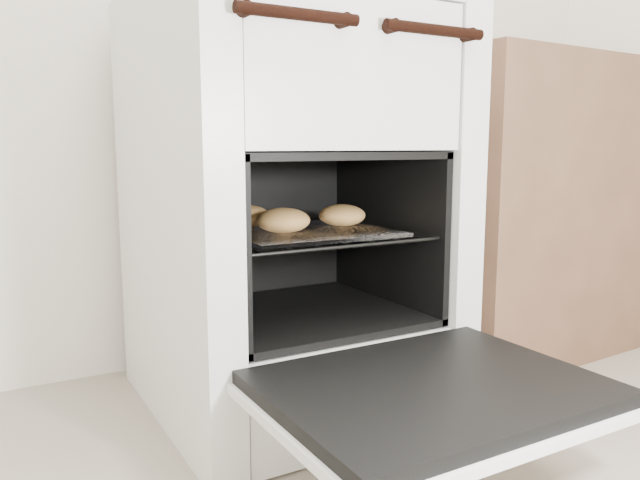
# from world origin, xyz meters

# --- Properties ---
(stove) EXTENTS (0.64, 0.71, 0.98)m
(stove) POSITION_xyz_m (0.06, 1.15, 0.48)
(stove) COLOR silver
(stove) RESTS_ON ground
(oven_door) EXTENTS (0.57, 0.45, 0.04)m
(oven_door) POSITION_xyz_m (0.06, 0.61, 0.21)
(oven_door) COLOR black
(oven_door) RESTS_ON stove
(oven_rack) EXTENTS (0.46, 0.45, 0.01)m
(oven_rack) POSITION_xyz_m (0.06, 1.08, 0.43)
(oven_rack) COLOR black
(oven_rack) RESTS_ON stove
(foil_sheet) EXTENTS (0.36, 0.32, 0.01)m
(foil_sheet) POSITION_xyz_m (0.06, 1.05, 0.44)
(foil_sheet) COLOR white
(foil_sheet) RESTS_ON oven_rack
(baked_rolls) EXTENTS (0.36, 0.28, 0.05)m
(baked_rolls) POSITION_xyz_m (0.04, 1.09, 0.47)
(baked_rolls) COLOR tan
(baked_rolls) RESTS_ON foil_sheet
(counter) EXTENTS (0.91, 0.64, 0.88)m
(counter) POSITION_xyz_m (0.95, 1.25, 0.44)
(counter) COLOR brown
(counter) RESTS_ON ground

